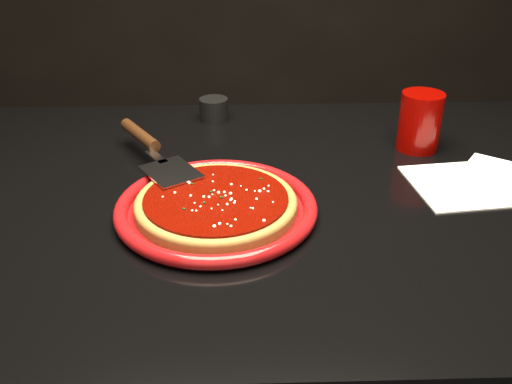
# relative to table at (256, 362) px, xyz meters

# --- Properties ---
(table) EXTENTS (1.20, 0.80, 0.75)m
(table) POSITION_rel_table_xyz_m (0.00, 0.00, 0.00)
(table) COLOR black
(table) RESTS_ON floor
(plate) EXTENTS (0.34, 0.34, 0.02)m
(plate) POSITION_rel_table_xyz_m (-0.06, -0.07, 0.39)
(plate) COLOR maroon
(plate) RESTS_ON table
(pizza_crust) EXTENTS (0.27, 0.27, 0.01)m
(pizza_crust) POSITION_rel_table_xyz_m (-0.06, -0.07, 0.39)
(pizza_crust) COLOR brown
(pizza_crust) RESTS_ON plate
(pizza_crust_rim) EXTENTS (0.27, 0.27, 0.02)m
(pizza_crust_rim) POSITION_rel_table_xyz_m (-0.06, -0.07, 0.40)
(pizza_crust_rim) COLOR brown
(pizza_crust_rim) RESTS_ON plate
(pizza_sauce) EXTENTS (0.24, 0.24, 0.01)m
(pizza_sauce) POSITION_rel_table_xyz_m (-0.06, -0.07, 0.40)
(pizza_sauce) COLOR #640700
(pizza_sauce) RESTS_ON plate
(parmesan_dusting) EXTENTS (0.21, 0.21, 0.01)m
(parmesan_dusting) POSITION_rel_table_xyz_m (-0.06, -0.07, 0.41)
(parmesan_dusting) COLOR #F8EAC2
(parmesan_dusting) RESTS_ON plate
(basil_flecks) EXTENTS (0.19, 0.19, 0.00)m
(basil_flecks) POSITION_rel_table_xyz_m (-0.06, -0.07, 0.41)
(basil_flecks) COLOR black
(basil_flecks) RESTS_ON plate
(pizza_server) EXTENTS (0.24, 0.31, 0.02)m
(pizza_server) POSITION_rel_table_xyz_m (-0.17, 0.08, 0.41)
(pizza_server) COLOR silver
(pizza_server) RESTS_ON plate
(cup) EXTENTS (0.09, 0.09, 0.11)m
(cup) POSITION_rel_table_xyz_m (0.30, 0.15, 0.43)
(cup) COLOR #800401
(cup) RESTS_ON table
(napkin_a) EXTENTS (0.18, 0.18, 0.00)m
(napkin_a) POSITION_rel_table_xyz_m (0.33, 0.00, 0.38)
(napkin_a) COLOR white
(napkin_a) RESTS_ON table
(napkin_b) EXTENTS (0.18, 0.18, 0.00)m
(napkin_b) POSITION_rel_table_xyz_m (0.41, 0.03, 0.38)
(napkin_b) COLOR white
(napkin_b) RESTS_ON table
(ramekin) EXTENTS (0.07, 0.07, 0.05)m
(ramekin) POSITION_rel_table_xyz_m (-0.08, 0.31, 0.40)
(ramekin) COLOR black
(ramekin) RESTS_ON table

